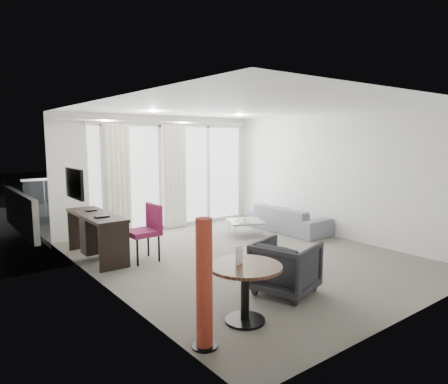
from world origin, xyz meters
TOP-DOWN VIEW (x-y plane):
  - floor at (0.00, 0.00)m, footprint 5.00×6.00m
  - ceiling at (0.00, 0.00)m, footprint 5.00×6.00m
  - wall_left at (-2.50, 0.00)m, footprint 0.00×6.00m
  - wall_right at (2.50, 0.00)m, footprint 0.00×6.00m
  - wall_front at (0.00, -3.00)m, footprint 5.00×0.00m
  - window_panel at (0.30, 2.98)m, footprint 4.00×0.02m
  - window_frame at (0.30, 2.97)m, footprint 4.10×0.06m
  - curtain_left at (-1.15, 2.82)m, footprint 0.60×0.20m
  - curtain_right at (0.25, 2.82)m, footprint 0.60×0.20m
  - curtain_track at (0.00, 2.82)m, footprint 4.80×0.04m
  - downlight_a at (-0.90, 1.60)m, footprint 0.12×0.12m
  - downlight_b at (1.20, 1.60)m, footprint 0.12×0.12m
  - desk at (-2.10, 1.52)m, footprint 0.53×1.68m
  - tv at (-2.46, 1.45)m, footprint 0.05×0.80m
  - desk_chair at (-1.53, 0.88)m, footprint 0.53×0.50m
  - round_table at (-1.62, -1.92)m, footprint 0.94×0.94m
  - menu_card at (-1.66, -1.85)m, footprint 0.12×0.05m
  - red_lamp at (-2.31, -2.11)m, footprint 0.33×0.33m
  - tub_armchair at (-0.63, -1.59)m, footprint 0.98×0.96m
  - coffee_table at (1.05, 1.22)m, footprint 0.95×0.95m
  - remote at (1.03, 1.21)m, footprint 0.11×0.17m
  - magazine at (0.92, 1.15)m, footprint 0.22×0.27m
  - sofa at (2.07, 0.92)m, footprint 0.77×1.96m
  - terrace_slab at (0.30, 4.50)m, footprint 5.60×3.00m
  - rattan_chair_a at (0.78, 4.48)m, footprint 0.71×0.71m
  - rattan_chair_b at (2.09, 4.63)m, footprint 0.50×0.50m
  - rattan_table at (1.39, 3.61)m, footprint 0.63×0.63m
  - balustrade at (0.30, 5.95)m, footprint 5.50×0.06m

SIDE VIEW (x-z plane):
  - terrace_slab at x=0.30m, z-range -0.12..0.00m
  - floor at x=0.00m, z-range 0.00..0.00m
  - coffee_table at x=1.05m, z-range 0.00..0.32m
  - rattan_table at x=1.39m, z-range 0.00..0.56m
  - sofa at x=2.07m, z-range 0.00..0.57m
  - round_table at x=-1.62m, z-range 0.00..0.67m
  - tub_armchair at x=-0.63m, z-range 0.00..0.72m
  - remote at x=1.03m, z-range 0.35..0.37m
  - magazine at x=0.92m, z-range 0.35..0.37m
  - rattan_chair_b at x=2.09m, z-range 0.00..0.74m
  - rattan_chair_a at x=0.78m, z-range 0.00..0.79m
  - desk at x=-2.10m, z-range 0.00..0.79m
  - desk_chair at x=-1.53m, z-range 0.00..0.97m
  - balustrade at x=0.30m, z-range -0.02..1.02m
  - red_lamp at x=-2.31m, z-range 0.00..1.33m
  - menu_card at x=-1.66m, z-range 0.61..0.83m
  - window_panel at x=0.30m, z-range 0.01..2.39m
  - curtain_left at x=-1.15m, z-range 0.01..2.39m
  - curtain_right at x=0.25m, z-range 0.01..2.39m
  - window_frame at x=0.30m, z-range -0.02..2.42m
  - wall_left at x=-2.50m, z-range 0.00..2.60m
  - wall_right at x=2.50m, z-range 0.00..2.60m
  - wall_front at x=0.00m, z-range 0.00..2.60m
  - tv at x=-2.46m, z-range 1.10..1.60m
  - curtain_track at x=0.00m, z-range 2.43..2.47m
  - downlight_a at x=-0.90m, z-range 2.58..2.60m
  - downlight_b at x=1.20m, z-range 2.58..2.60m
  - ceiling at x=0.00m, z-range 2.60..2.60m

